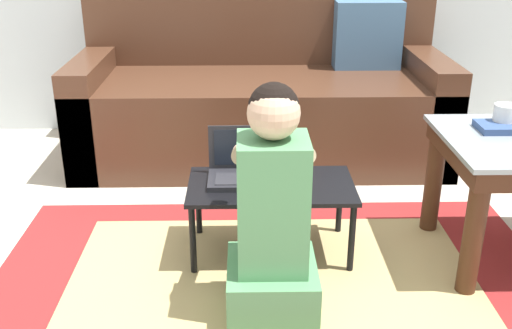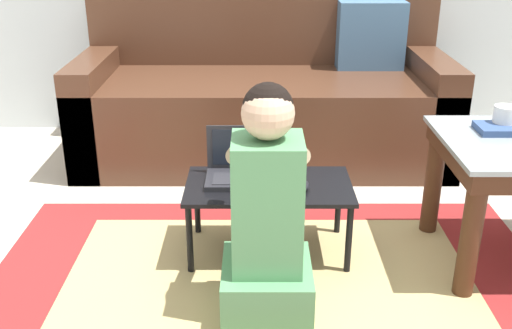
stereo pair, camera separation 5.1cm
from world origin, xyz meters
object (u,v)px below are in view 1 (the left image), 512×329
object	(u,v)px
person_seated	(272,221)
laptop	(248,171)
couch	(262,101)
book_on_table	(507,127)
cup_on_table	(505,116)
laptop_desk	(271,192)
computer_mouse	(303,185)

from	to	relation	value
person_seated	laptop	bearing A→B (deg)	99.61
couch	laptop	distance (m)	1.05
laptop	book_on_table	world-z (taller)	book_on_table
cup_on_table	book_on_table	distance (m)	0.05
laptop_desk	book_on_table	distance (m)	0.91
couch	book_on_table	distance (m)	1.39
computer_mouse	book_on_table	distance (m)	0.79
couch	cup_on_table	world-z (taller)	couch
computer_mouse	couch	bearing A→B (deg)	95.95
computer_mouse	person_seated	xyz separation A→B (m)	(-0.13, -0.34, 0.03)
laptop_desk	cup_on_table	size ratio (longest dim) A/B	7.18
laptop_desk	cup_on_table	distance (m)	0.92
laptop	laptop_desk	bearing A→B (deg)	-26.38
book_on_table	laptop_desk	bearing A→B (deg)	-178.13
computer_mouse	laptop_desk	bearing A→B (deg)	159.83
laptop_desk	computer_mouse	xyz separation A→B (m)	(0.12, -0.04, 0.05)
couch	computer_mouse	xyz separation A→B (m)	(0.12, -1.13, 0.01)
laptop	computer_mouse	size ratio (longest dim) A/B	3.11
laptop	person_seated	xyz separation A→B (m)	(0.07, -0.43, 0.01)
couch	laptop_desk	distance (m)	1.09
laptop_desk	laptop	xyz separation A→B (m)	(-0.09, 0.04, 0.07)
couch	laptop	bearing A→B (deg)	-94.66
couch	book_on_table	bearing A→B (deg)	-50.22
couch	book_on_table	world-z (taller)	couch
laptop	cup_on_table	xyz separation A→B (m)	(0.97, 0.02, 0.21)
couch	laptop_desk	size ratio (longest dim) A/B	3.07
person_seated	laptop_desk	bearing A→B (deg)	88.03
couch	person_seated	xyz separation A→B (m)	(-0.01, -1.47, 0.05)
person_seated	cup_on_table	size ratio (longest dim) A/B	9.03
couch	computer_mouse	size ratio (longest dim) A/B	19.56
laptop	person_seated	size ratio (longest dim) A/B	0.39
laptop_desk	book_on_table	bearing A→B (deg)	1.87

